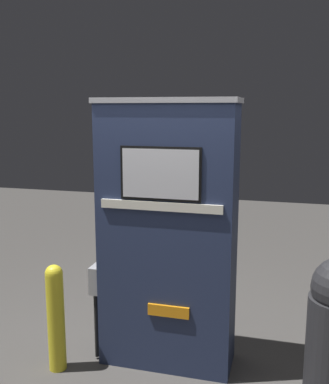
{
  "coord_description": "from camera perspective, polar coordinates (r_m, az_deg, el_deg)",
  "views": [
    {
      "loc": [
        0.87,
        -3.07,
        2.04
      ],
      "look_at": [
        0.0,
        0.11,
        1.43
      ],
      "focal_mm": 42.0,
      "sensor_mm": 36.0,
      "label": 1
    }
  ],
  "objects": [
    {
      "name": "gas_pump",
      "position": [
        3.54,
        0.41,
        -5.5
      ],
      "size": [
        1.15,
        0.47,
        2.12
      ],
      "color": "#232D4C",
      "rests_on": "ground_plane"
    },
    {
      "name": "safety_bollard",
      "position": [
        3.73,
        -13.64,
        -14.92
      ],
      "size": [
        0.14,
        0.14,
        0.87
      ],
      "color": "yellow",
      "rests_on": "ground_plane"
    },
    {
      "name": "ground_plane",
      "position": [
        3.79,
        -0.46,
        -22.04
      ],
      "size": [
        14.0,
        14.0,
        0.0
      ],
      "primitive_type": "plane",
      "color": "#423F3D"
    }
  ]
}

